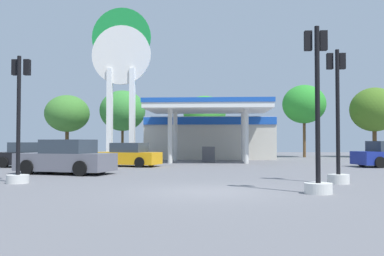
{
  "coord_description": "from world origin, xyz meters",
  "views": [
    {
      "loc": [
        0.24,
        -12.75,
        1.51
      ],
      "look_at": [
        -1.41,
        14.33,
        2.33
      ],
      "focal_mm": 39.92,
      "sensor_mm": 36.0,
      "label": 1
    }
  ],
  "objects_px": {
    "station_pole_sign": "(121,63)",
    "tree_3": "(304,104)",
    "car_0": "(66,158)",
    "traffic_signal_2": "(317,138)",
    "tree_2": "(205,113)",
    "traffic_signal_0": "(338,138)",
    "tree_4": "(374,110)",
    "car_2": "(31,156)",
    "car_4": "(127,156)",
    "traffic_signal_1": "(19,140)",
    "tree_1": "(123,111)",
    "tree_0": "(67,114)"
  },
  "relations": [
    {
      "from": "station_pole_sign",
      "to": "tree_0",
      "type": "height_order",
      "value": "station_pole_sign"
    },
    {
      "from": "car_2",
      "to": "traffic_signal_1",
      "type": "height_order",
      "value": "traffic_signal_1"
    },
    {
      "from": "car_0",
      "to": "tree_3",
      "type": "relative_size",
      "value": 0.7
    },
    {
      "from": "traffic_signal_2",
      "to": "traffic_signal_0",
      "type": "bearing_deg",
      "value": 64.91
    },
    {
      "from": "traffic_signal_1",
      "to": "tree_2",
      "type": "distance_m",
      "value": 27.19
    },
    {
      "from": "car_2",
      "to": "car_4",
      "type": "height_order",
      "value": "car_2"
    },
    {
      "from": "car_4",
      "to": "tree_3",
      "type": "relative_size",
      "value": 0.63
    },
    {
      "from": "tree_1",
      "to": "tree_4",
      "type": "relative_size",
      "value": 1.0
    },
    {
      "from": "traffic_signal_1",
      "to": "station_pole_sign",
      "type": "bearing_deg",
      "value": 91.55
    },
    {
      "from": "traffic_signal_1",
      "to": "tree_4",
      "type": "xyz_separation_m",
      "value": [
        21.52,
        25.22,
        2.84
      ]
    },
    {
      "from": "car_4",
      "to": "traffic_signal_2",
      "type": "xyz_separation_m",
      "value": [
        8.24,
        -12.57,
        0.97
      ]
    },
    {
      "from": "car_4",
      "to": "traffic_signal_1",
      "type": "bearing_deg",
      "value": -99.88
    },
    {
      "from": "traffic_signal_0",
      "to": "tree_0",
      "type": "height_order",
      "value": "tree_0"
    },
    {
      "from": "car_4",
      "to": "tree_3",
      "type": "height_order",
      "value": "tree_3"
    },
    {
      "from": "station_pole_sign",
      "to": "traffic_signal_1",
      "type": "distance_m",
      "value": 19.27
    },
    {
      "from": "car_2",
      "to": "station_pole_sign",
      "type": "bearing_deg",
      "value": 71.48
    },
    {
      "from": "car_4",
      "to": "car_0",
      "type": "bearing_deg",
      "value": -105.02
    },
    {
      "from": "traffic_signal_0",
      "to": "traffic_signal_2",
      "type": "distance_m",
      "value": 3.27
    },
    {
      "from": "station_pole_sign",
      "to": "car_4",
      "type": "relative_size",
      "value": 2.89
    },
    {
      "from": "tree_3",
      "to": "traffic_signal_1",
      "type": "bearing_deg",
      "value": -121.16
    },
    {
      "from": "traffic_signal_1",
      "to": "tree_4",
      "type": "distance_m",
      "value": 33.28
    },
    {
      "from": "tree_3",
      "to": "car_2",
      "type": "bearing_deg",
      "value": -139.54
    },
    {
      "from": "tree_0",
      "to": "tree_2",
      "type": "height_order",
      "value": "tree_0"
    },
    {
      "from": "car_4",
      "to": "tree_0",
      "type": "bearing_deg",
      "value": 120.4
    },
    {
      "from": "traffic_signal_0",
      "to": "tree_1",
      "type": "xyz_separation_m",
      "value": [
        -13.56,
        25.67,
        2.85
      ]
    },
    {
      "from": "car_4",
      "to": "tree_3",
      "type": "bearing_deg",
      "value": 48.02
    },
    {
      "from": "tree_2",
      "to": "traffic_signal_2",
      "type": "bearing_deg",
      "value": -81.79
    },
    {
      "from": "car_0",
      "to": "car_4",
      "type": "distance_m",
      "value": 6.11
    },
    {
      "from": "car_2",
      "to": "traffic_signal_2",
      "type": "height_order",
      "value": "traffic_signal_2"
    },
    {
      "from": "car_0",
      "to": "traffic_signal_2",
      "type": "bearing_deg",
      "value": -34.2
    },
    {
      "from": "car_2",
      "to": "traffic_signal_0",
      "type": "distance_m",
      "value": 17.24
    },
    {
      "from": "station_pole_sign",
      "to": "tree_3",
      "type": "bearing_deg",
      "value": 23.3
    },
    {
      "from": "station_pole_sign",
      "to": "tree_3",
      "type": "xyz_separation_m",
      "value": [
        15.59,
        6.71,
        -2.81
      ]
    },
    {
      "from": "traffic_signal_2",
      "to": "tree_1",
      "type": "bearing_deg",
      "value": 113.04
    },
    {
      "from": "car_0",
      "to": "tree_2",
      "type": "xyz_separation_m",
      "value": [
        5.66,
        22.16,
        3.49
      ]
    },
    {
      "from": "car_0",
      "to": "tree_2",
      "type": "height_order",
      "value": "tree_2"
    },
    {
      "from": "car_2",
      "to": "tree_4",
      "type": "distance_m",
      "value": 30.1
    },
    {
      "from": "tree_4",
      "to": "traffic_signal_0",
      "type": "bearing_deg",
      "value": -112.31
    },
    {
      "from": "car_0",
      "to": "tree_4",
      "type": "relative_size",
      "value": 0.73
    },
    {
      "from": "car_0",
      "to": "tree_2",
      "type": "relative_size",
      "value": 0.8
    },
    {
      "from": "station_pole_sign",
      "to": "traffic_signal_0",
      "type": "height_order",
      "value": "station_pole_sign"
    },
    {
      "from": "traffic_signal_0",
      "to": "tree_4",
      "type": "relative_size",
      "value": 0.74
    },
    {
      "from": "tree_3",
      "to": "tree_2",
      "type": "bearing_deg",
      "value": 171.07
    },
    {
      "from": "tree_2",
      "to": "tree_4",
      "type": "height_order",
      "value": "tree_4"
    },
    {
      "from": "station_pole_sign",
      "to": "tree_1",
      "type": "relative_size",
      "value": 1.87
    },
    {
      "from": "station_pole_sign",
      "to": "car_0",
      "type": "distance_m",
      "value": 15.65
    },
    {
      "from": "traffic_signal_1",
      "to": "tree_1",
      "type": "height_order",
      "value": "tree_1"
    },
    {
      "from": "traffic_signal_0",
      "to": "traffic_signal_2",
      "type": "relative_size",
      "value": 0.99
    },
    {
      "from": "traffic_signal_2",
      "to": "tree_1",
      "type": "distance_m",
      "value": 31.24
    },
    {
      "from": "car_2",
      "to": "traffic_signal_1",
      "type": "xyz_separation_m",
      "value": [
        3.58,
        -9.04,
        0.9
      ]
    }
  ]
}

